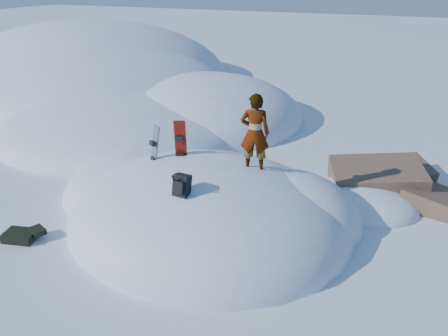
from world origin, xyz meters
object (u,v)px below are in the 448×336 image
at_px(snowboard_red, 181,149).
at_px(snowboard_dark, 154,153).
at_px(backpack, 181,185).
at_px(person, 255,133).

bearing_deg(snowboard_red, snowboard_dark, -171.54).
height_order(snowboard_red, snowboard_dark, snowboard_red).
bearing_deg(backpack, snowboard_dark, 141.22).
height_order(snowboard_dark, person, person).
bearing_deg(snowboard_red, backpack, -80.12).
distance_m(snowboard_dark, backpack, 2.15).
distance_m(backpack, person, 2.16).
relative_size(snowboard_red, person, 0.83).
bearing_deg(person, snowboard_red, -12.21).
height_order(backpack, person, person).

